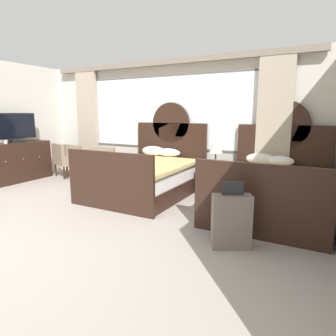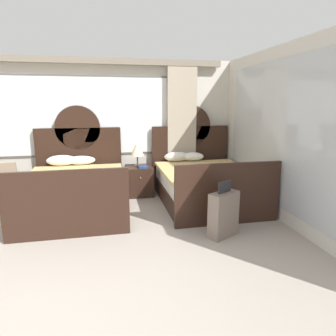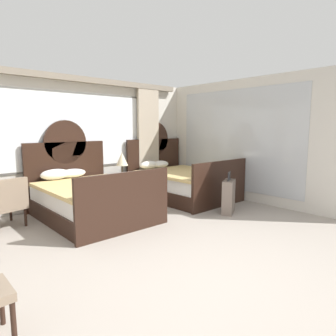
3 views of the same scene
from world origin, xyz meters
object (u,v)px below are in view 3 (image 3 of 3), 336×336
at_px(bed_near_mirror, 182,182).
at_px(nightstand_between_beds, 125,188).
at_px(bed_near_window, 91,198).
at_px(suitcase_on_floor, 229,196).
at_px(armchair_by_window_left, 4,202).
at_px(table_lamp_on_nightstand, 122,159).
at_px(book_on_nightstand, 130,175).

relative_size(bed_near_mirror, nightstand_between_beds, 3.74).
distance_m(bed_near_window, suitcase_on_floor, 2.58).
height_order(armchair_by_window_left, suitcase_on_floor, armchair_by_window_left).
bearing_deg(table_lamp_on_nightstand, suitcase_on_floor, -66.50).
bearing_deg(bed_near_mirror, suitcase_on_floor, -98.38).
xyz_separation_m(bed_near_window, table_lamp_on_nightstand, (1.15, 0.70, 0.57)).
height_order(bed_near_window, bed_near_mirror, same).
bearing_deg(bed_near_mirror, book_on_nightstand, 153.61).
height_order(bed_near_mirror, armchair_by_window_left, bed_near_mirror).
height_order(table_lamp_on_nightstand, suitcase_on_floor, table_lamp_on_nightstand).
relative_size(book_on_nightstand, suitcase_on_floor, 0.33).
relative_size(table_lamp_on_nightstand, armchair_by_window_left, 0.60).
distance_m(bed_near_window, book_on_nightstand, 1.36).
distance_m(bed_near_window, nightstand_between_beds, 1.33).
height_order(bed_near_window, nightstand_between_beds, bed_near_window).
xyz_separation_m(bed_near_window, armchair_by_window_left, (-1.33, 0.42, 0.07)).
xyz_separation_m(book_on_nightstand, armchair_by_window_left, (-2.56, -0.12, -0.16)).
distance_m(book_on_nightstand, armchair_by_window_left, 2.57).
distance_m(bed_near_mirror, suitcase_on_floor, 1.51).
bearing_deg(suitcase_on_floor, book_on_nightstand, 113.13).
xyz_separation_m(table_lamp_on_nightstand, book_on_nightstand, (0.09, -0.16, -0.33)).
bearing_deg(bed_near_window, armchair_by_window_left, 162.56).
relative_size(nightstand_between_beds, suitcase_on_floor, 0.74).
distance_m(bed_near_mirror, table_lamp_on_nightstand, 1.48).
height_order(nightstand_between_beds, table_lamp_on_nightstand, table_lamp_on_nightstand).
distance_m(bed_near_mirror, book_on_nightstand, 1.24).
bearing_deg(nightstand_between_beds, suitcase_on_floor, -66.38).
bearing_deg(bed_near_window, suitcase_on_floor, -35.48).
height_order(bed_near_window, book_on_nightstand, bed_near_window).
relative_size(nightstand_between_beds, book_on_nightstand, 2.26).
bearing_deg(armchair_by_window_left, nightstand_between_beds, 5.22).
relative_size(table_lamp_on_nightstand, suitcase_on_floor, 0.63).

